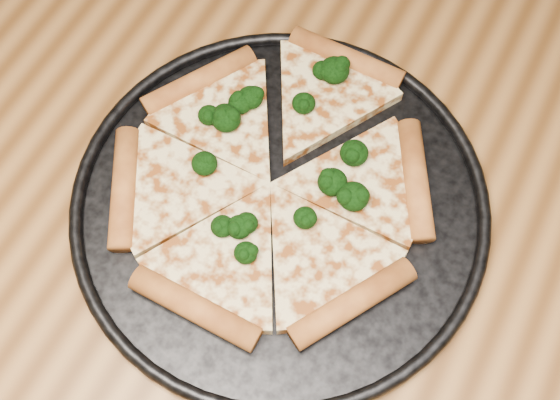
% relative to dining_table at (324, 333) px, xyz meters
% --- Properties ---
extents(dining_table, '(1.20, 0.90, 0.75)m').
position_rel_dining_table_xyz_m(dining_table, '(0.00, 0.00, 0.00)').
color(dining_table, brown).
rests_on(dining_table, ground).
extents(pizza_pan, '(0.40, 0.40, 0.02)m').
position_rel_dining_table_xyz_m(pizza_pan, '(-0.08, 0.07, 0.10)').
color(pizza_pan, black).
rests_on(pizza_pan, dining_table).
extents(pizza, '(0.32, 0.33, 0.02)m').
position_rel_dining_table_xyz_m(pizza, '(-0.10, 0.08, 0.11)').
color(pizza, '#DDC587').
rests_on(pizza, pizza_pan).
extents(broccoli_florets, '(0.19, 0.24, 0.02)m').
position_rel_dining_table_xyz_m(broccoli_florets, '(-0.11, 0.11, 0.12)').
color(broccoli_florets, black).
rests_on(broccoli_florets, pizza).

